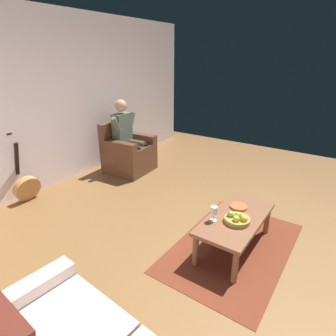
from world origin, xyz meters
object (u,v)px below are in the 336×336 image
(coffee_table, at_px, (235,221))
(decorative_dish, at_px, (238,207))
(person_seated, at_px, (127,134))
(guitar, at_px, (26,186))
(fruit_bowl, at_px, (237,219))
(armchair, at_px, (128,154))
(wine_glass_near, at_px, (214,211))

(coffee_table, bearing_deg, decorative_dish, -165.09)
(person_seated, xyz_separation_m, guitar, (1.72, -0.45, -0.47))
(decorative_dish, bearing_deg, fruit_bowl, 18.65)
(coffee_table, xyz_separation_m, guitar, (0.67, -2.94, -0.11))
(armchair, relative_size, fruit_bowl, 3.40)
(person_seated, bearing_deg, wine_glass_near, 57.28)
(coffee_table, relative_size, guitar, 1.07)
(wine_glass_near, xyz_separation_m, fruit_bowl, (-0.11, 0.21, -0.08))
(decorative_dish, bearing_deg, wine_glass_near, -15.36)
(person_seated, xyz_separation_m, decorative_dish, (0.85, 2.43, -0.29))
(wine_glass_near, distance_m, decorative_dish, 0.44)
(fruit_bowl, bearing_deg, coffee_table, -153.60)
(armchair, height_order, wine_glass_near, armchair)
(armchair, bearing_deg, guitar, -18.47)
(guitar, bearing_deg, coffee_table, 102.79)
(wine_glass_near, bearing_deg, decorative_dish, 164.64)
(guitar, relative_size, fruit_bowl, 3.81)
(coffee_table, bearing_deg, fruit_bowl, 26.40)
(person_seated, bearing_deg, fruit_bowl, 61.38)
(coffee_table, xyz_separation_m, fruit_bowl, (0.09, 0.05, 0.09))
(guitar, bearing_deg, decorative_dish, 106.88)
(armchair, bearing_deg, fruit_bowl, 61.48)
(person_seated, height_order, decorative_dish, person_seated)
(guitar, distance_m, decorative_dish, 3.02)
(coffee_table, bearing_deg, person_seated, -113.00)
(coffee_table, bearing_deg, armchair, -112.91)
(guitar, distance_m, wine_glass_near, 2.82)
(guitar, height_order, decorative_dish, guitar)
(coffee_table, xyz_separation_m, wine_glass_near, (0.20, -0.17, 0.17))
(armchair, xyz_separation_m, fruit_bowl, (1.15, 2.55, 0.10))
(fruit_bowl, distance_m, decorative_dish, 0.32)
(wine_glass_near, relative_size, fruit_bowl, 0.63)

